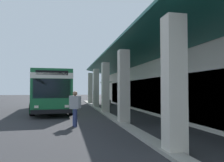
# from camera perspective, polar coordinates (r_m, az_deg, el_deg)

# --- Properties ---
(ground) EXTENTS (120.00, 120.00, 0.00)m
(ground) POSITION_cam_1_polar(r_m,az_deg,el_deg) (18.55, 12.98, -7.67)
(ground) COLOR #2D2D30
(curb_strip) EXTENTS (33.49, 0.50, 0.12)m
(curb_strip) POSITION_cam_1_polar(r_m,az_deg,el_deg) (17.22, -2.12, -7.95)
(curb_strip) COLOR #9E998E
(curb_strip) RESTS_ON ground
(plaza_building) EXTENTS (28.20, 16.65, 7.63)m
(plaza_building) POSITION_cam_1_polar(r_m,az_deg,el_deg) (21.08, 24.73, 3.54)
(plaza_building) COLOR beige
(plaza_building) RESTS_ON ground
(transit_bus) EXTENTS (11.33, 3.22, 3.34)m
(transit_bus) POSITION_cam_1_polar(r_m,az_deg,el_deg) (19.67, -15.02, -1.93)
(transit_bus) COLOR #196638
(transit_bus) RESTS_ON ground
(pedestrian) EXTENTS (0.46, 0.57, 1.71)m
(pedestrian) POSITION_cam_1_polar(r_m,az_deg,el_deg) (11.00, -9.46, -6.46)
(pedestrian) COLOR navy
(pedestrian) RESTS_ON ground
(potted_palm) EXTENTS (2.08, 1.58, 2.83)m
(potted_palm) POSITION_cam_1_polar(r_m,az_deg,el_deg) (25.68, -1.48, -4.76)
(potted_palm) COLOR #4C4742
(potted_palm) RESTS_ON ground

